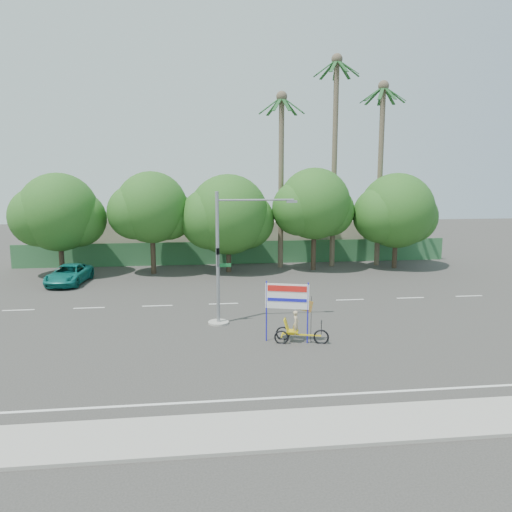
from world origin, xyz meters
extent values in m
plane|color=#33302D|center=(0.00, 0.00, 0.00)|extent=(120.00, 120.00, 0.00)
cube|color=gray|center=(0.00, -7.50, 0.06)|extent=(50.00, 2.40, 0.12)
cube|color=#336B3D|center=(0.00, 21.50, 1.00)|extent=(38.00, 0.08, 2.00)
cube|color=#BCAD96|center=(-10.00, 26.00, 2.00)|extent=(12.00, 8.00, 4.00)
cube|color=#BCAD96|center=(8.00, 26.00, 1.80)|extent=(14.00, 8.00, 3.60)
cylinder|color=#473828|center=(-14.00, 18.00, 1.76)|extent=(0.40, 0.40, 3.52)
sphere|color=#1C5118|center=(-14.00, 18.00, 4.96)|extent=(6.00, 6.00, 6.00)
sphere|color=#1C5118|center=(-12.65, 18.30, 4.40)|extent=(4.32, 4.32, 4.32)
sphere|color=#1C5118|center=(-15.35, 17.75, 4.64)|extent=(4.56, 4.56, 4.56)
cylinder|color=#473828|center=(-7.00, 18.00, 1.87)|extent=(0.40, 0.40, 3.74)
sphere|color=#1C5118|center=(-7.00, 18.00, 5.27)|extent=(5.60, 5.60, 5.60)
sphere|color=#1C5118|center=(-5.74, 18.30, 4.68)|extent=(4.03, 4.03, 4.03)
sphere|color=#1C5118|center=(-8.26, 17.75, 4.93)|extent=(4.26, 4.26, 4.26)
cylinder|color=#473828|center=(-1.00, 18.00, 1.65)|extent=(0.40, 0.40, 3.30)
sphere|color=#1C5118|center=(-1.00, 18.00, 4.65)|extent=(6.40, 6.40, 6.40)
sphere|color=#1C5118|center=(0.44, 18.30, 4.12)|extent=(4.61, 4.61, 4.61)
sphere|color=#1C5118|center=(-2.44, 17.75, 4.35)|extent=(4.86, 4.86, 4.86)
cylinder|color=#473828|center=(6.00, 18.00, 1.94)|extent=(0.40, 0.40, 3.87)
sphere|color=#1C5118|center=(6.00, 18.00, 5.46)|extent=(5.80, 5.80, 5.80)
sphere|color=#1C5118|center=(7.30, 18.30, 4.84)|extent=(4.18, 4.18, 4.18)
sphere|color=#1C5118|center=(4.70, 17.75, 5.10)|extent=(4.41, 4.41, 4.41)
cylinder|color=#473828|center=(13.00, 18.00, 1.72)|extent=(0.40, 0.40, 3.43)
sphere|color=#1C5118|center=(13.00, 18.00, 4.84)|extent=(6.20, 6.20, 6.20)
sphere|color=#1C5118|center=(14.39, 18.30, 4.29)|extent=(4.46, 4.46, 4.46)
sphere|color=#1C5118|center=(11.61, 17.75, 4.52)|extent=(4.71, 4.71, 4.71)
cylinder|color=#70604C|center=(8.00, 19.50, 8.50)|extent=(0.44, 0.44, 17.00)
sphere|color=#70604C|center=(8.00, 19.50, 17.00)|extent=(0.90, 0.90, 0.90)
cube|color=#1C4C21|center=(8.94, 19.50, 16.34)|extent=(1.91, 0.28, 1.36)
cube|color=#1C4C21|center=(8.72, 20.11, 16.34)|extent=(1.65, 1.44, 1.36)
cube|color=#1C4C21|center=(8.16, 20.43, 16.34)|extent=(0.61, 1.93, 1.36)
cube|color=#1C4C21|center=(7.53, 20.32, 16.34)|extent=(1.20, 1.80, 1.36)
cube|color=#1C4C21|center=(7.11, 19.82, 16.34)|extent=(1.89, 0.92, 1.36)
cube|color=#1C4C21|center=(7.11, 19.18, 16.34)|extent=(1.89, 0.92, 1.36)
cube|color=#1C4C21|center=(7.53, 18.68, 16.34)|extent=(1.20, 1.80, 1.36)
cube|color=#1C4C21|center=(8.16, 18.57, 16.34)|extent=(0.61, 1.93, 1.36)
cube|color=#1C4C21|center=(8.72, 18.89, 16.34)|extent=(1.65, 1.44, 1.36)
cylinder|color=#70604C|center=(12.00, 19.50, 7.50)|extent=(0.44, 0.44, 15.00)
sphere|color=#70604C|center=(12.00, 19.50, 15.00)|extent=(0.90, 0.90, 0.90)
cube|color=#1C4C21|center=(12.94, 19.50, 14.34)|extent=(1.91, 0.28, 1.36)
cube|color=#1C4C21|center=(12.72, 20.11, 14.34)|extent=(1.65, 1.44, 1.36)
cube|color=#1C4C21|center=(12.16, 20.43, 14.34)|extent=(0.61, 1.93, 1.36)
cube|color=#1C4C21|center=(11.53, 20.32, 14.34)|extent=(1.20, 1.80, 1.36)
cube|color=#1C4C21|center=(11.11, 19.82, 14.34)|extent=(1.89, 0.92, 1.36)
cube|color=#1C4C21|center=(11.11, 19.18, 14.34)|extent=(1.89, 0.92, 1.36)
cube|color=#1C4C21|center=(11.53, 18.68, 14.34)|extent=(1.20, 1.80, 1.36)
cube|color=#1C4C21|center=(12.16, 18.57, 14.34)|extent=(0.61, 1.93, 1.36)
cube|color=#1C4C21|center=(12.72, 18.89, 14.34)|extent=(1.65, 1.44, 1.36)
cylinder|color=#70604C|center=(3.50, 19.50, 7.00)|extent=(0.44, 0.44, 14.00)
sphere|color=#70604C|center=(3.50, 19.50, 14.00)|extent=(0.90, 0.90, 0.90)
cube|color=#1C4C21|center=(4.44, 19.50, 13.34)|extent=(1.91, 0.28, 1.36)
cube|color=#1C4C21|center=(4.22, 20.11, 13.34)|extent=(1.65, 1.44, 1.36)
cube|color=#1C4C21|center=(3.66, 20.43, 13.34)|extent=(0.61, 1.93, 1.36)
cube|color=#1C4C21|center=(3.03, 20.32, 13.34)|extent=(1.20, 1.80, 1.36)
cube|color=#1C4C21|center=(2.61, 19.82, 13.34)|extent=(1.89, 0.92, 1.36)
cube|color=#1C4C21|center=(2.61, 19.18, 13.34)|extent=(1.89, 0.92, 1.36)
cube|color=#1C4C21|center=(3.03, 18.68, 13.34)|extent=(1.20, 1.80, 1.36)
cube|color=#1C4C21|center=(3.66, 18.57, 13.34)|extent=(0.61, 1.93, 1.36)
cube|color=#1C4C21|center=(4.22, 18.89, 13.34)|extent=(1.65, 1.44, 1.36)
cylinder|color=gray|center=(-2.50, 4.00, 0.05)|extent=(1.10, 1.10, 0.10)
cylinder|color=gray|center=(-2.50, 4.00, 3.50)|extent=(0.18, 0.18, 7.00)
cylinder|color=gray|center=(-0.50, 4.00, 6.55)|extent=(4.00, 0.10, 0.10)
cube|color=gray|center=(1.40, 4.00, 6.45)|extent=(0.55, 0.20, 0.12)
imported|color=black|center=(-2.50, 3.78, 3.60)|extent=(0.16, 0.20, 1.00)
cube|color=#14662D|center=(-2.15, 4.00, 3.15)|extent=(0.70, 0.04, 0.18)
torus|color=black|center=(2.14, 0.21, 0.33)|extent=(0.73, 0.29, 0.73)
torus|color=black|center=(0.46, 1.02, 0.30)|extent=(0.68, 0.27, 0.69)
torus|color=black|center=(0.29, 0.44, 0.30)|extent=(0.68, 0.27, 0.69)
cube|color=gold|center=(1.26, 0.47, 0.39)|extent=(1.79, 0.58, 0.07)
cube|color=gold|center=(0.37, 0.73, 0.33)|extent=(0.25, 0.64, 0.05)
cube|color=gold|center=(0.84, 0.59, 0.54)|extent=(0.65, 0.59, 0.07)
cube|color=gold|center=(0.56, 0.67, 0.85)|extent=(0.36, 0.51, 0.59)
cylinder|color=black|center=(2.14, 0.21, 0.76)|extent=(0.04, 0.04, 0.60)
cube|color=black|center=(2.14, 0.21, 1.05)|extent=(0.18, 0.48, 0.04)
imported|color=#CCB284|center=(1.00, 0.54, 0.95)|extent=(0.39, 0.49, 1.17)
cylinder|color=#1C1CD2|center=(-0.36, 0.94, 1.46)|extent=(0.08, 0.08, 2.93)
cylinder|color=#1C1CD2|center=(1.52, 0.39, 1.46)|extent=(0.08, 0.08, 2.93)
cube|color=white|center=(0.58, 0.67, 2.22)|extent=(1.99, 0.63, 1.19)
cube|color=red|center=(0.57, 0.63, 2.60)|extent=(1.77, 0.54, 0.28)
cube|color=#1C1CD2|center=(0.57, 0.63, 2.06)|extent=(1.77, 0.54, 0.15)
cylinder|color=black|center=(1.67, 0.34, 1.14)|extent=(0.03, 0.03, 2.28)
cube|color=red|center=(1.31, 0.45, 1.84)|extent=(0.93, 0.29, 0.71)
imported|color=#107269|center=(-12.78, 14.96, 0.69)|extent=(2.85, 5.18, 1.38)
camera|label=1|loc=(-3.61, -21.69, 7.94)|focal=35.00mm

